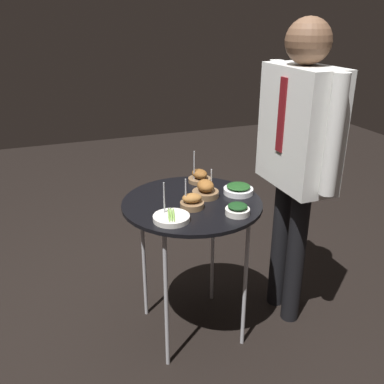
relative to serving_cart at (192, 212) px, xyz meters
name	(u,v)px	position (x,y,z in m)	size (l,w,h in m)	color
ground_plane	(192,327)	(0.00, 0.00, -0.72)	(8.00, 8.00, 0.00)	black
serving_cart	(192,212)	(0.00, 0.00, 0.00)	(0.69, 0.69, 0.77)	black
bowl_roast_front_left	(205,190)	(-0.03, 0.08, 0.09)	(0.13, 0.13, 0.14)	brown
bowl_roast_front_right	(192,202)	(0.07, -0.03, 0.09)	(0.11, 0.11, 0.15)	brown
bowl_asparagus_center	(171,218)	(0.16, -0.16, 0.07)	(0.17, 0.17, 0.17)	silver
bowl_roast_front_center	(200,177)	(-0.23, 0.13, 0.09)	(0.12, 0.12, 0.18)	brown
bowl_spinach_back_right	(238,210)	(0.21, 0.14, 0.08)	(0.11, 0.11, 0.05)	silver
bowl_spinach_back_left	(238,189)	(-0.01, 0.26, 0.08)	(0.15, 0.15, 0.05)	silver
waiter_figure	(298,143)	(0.03, 0.56, 0.31)	(0.60, 0.22, 1.61)	black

